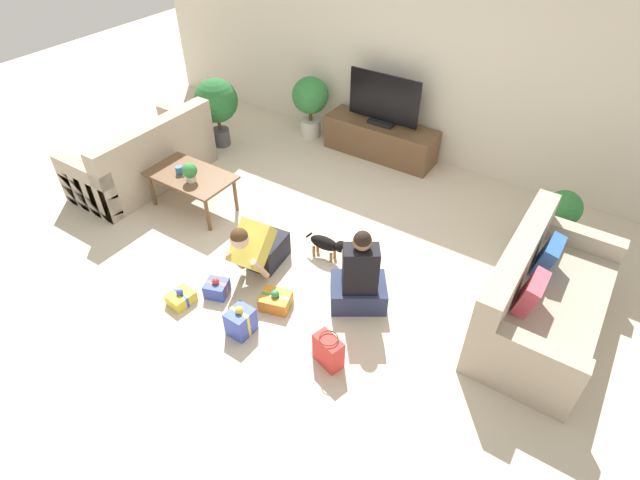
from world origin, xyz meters
name	(u,v)px	position (x,y,z in m)	size (l,w,h in m)	color
ground_plane	(295,252)	(0.00, 0.00, 0.00)	(16.00, 16.00, 0.00)	beige
wall_back	(415,58)	(0.00, 2.63, 1.30)	(8.40, 0.06, 2.60)	beige
sofa_left	(144,159)	(-2.41, 0.11, 0.31)	(0.88, 1.76, 0.86)	tan
sofa_right	(540,301)	(2.41, 0.38, 0.31)	(0.88, 1.76, 0.86)	tan
coffee_table	(191,178)	(-1.48, 0.01, 0.41)	(1.01, 0.59, 0.46)	brown
tv_console	(380,139)	(-0.23, 2.33, 0.24)	(1.54, 0.47, 0.47)	brown
tv	(383,102)	(-0.23, 2.33, 0.77)	(1.00, 0.20, 0.67)	black
potted_plant_back_left	(310,100)	(-1.35, 2.28, 0.55)	(0.52, 0.52, 0.88)	beige
potted_plant_corner_left	(216,103)	(-2.26, 1.34, 0.63)	(0.59, 0.59, 0.96)	#4C4C51
potted_plant_corner_right	(560,218)	(2.26, 1.61, 0.38)	(0.37, 0.37, 0.70)	beige
person_kneeling	(258,248)	(-0.13, -0.45, 0.32)	(0.40, 0.77, 0.74)	#23232D
person_sitting	(359,280)	(0.94, -0.28, 0.31)	(0.65, 0.62, 0.90)	#283351
dog	(328,244)	(0.35, 0.11, 0.18)	(0.50, 0.15, 0.28)	black
gift_box_a	(241,321)	(0.24, -1.16, 0.13)	(0.21, 0.23, 0.31)	#3D51BC
gift_box_b	(181,298)	(-0.48, -1.21, 0.06)	(0.22, 0.26, 0.18)	yellow
gift_box_c	(276,301)	(0.31, -0.75, 0.07)	(0.33, 0.30, 0.20)	orange
gift_box_d	(217,288)	(-0.27, -0.93, 0.08)	(0.26, 0.26, 0.21)	#3D51BC
gift_bag_a	(328,351)	(1.08, -1.01, 0.15)	(0.29, 0.21, 0.32)	red
mug	(179,170)	(-1.59, -0.04, 0.51)	(0.12, 0.08, 0.09)	#386BAD
tabletop_plant	(190,172)	(-1.36, -0.08, 0.58)	(0.17, 0.17, 0.22)	beige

